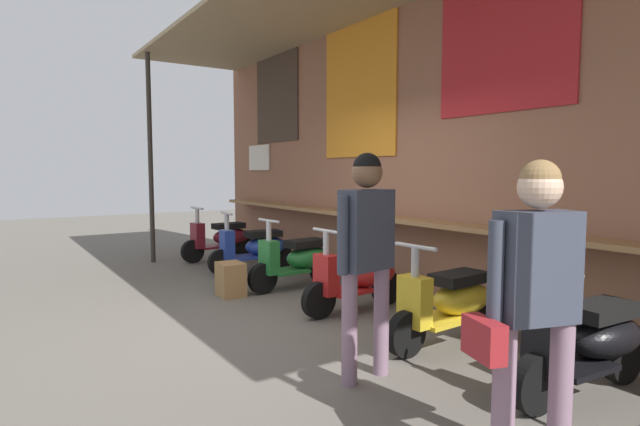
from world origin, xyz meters
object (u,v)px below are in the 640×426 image
object	(u,v)px
scooter_maroon	(223,238)
merchandise_crate	(231,279)
scooter_blue	(257,247)
scooter_green	(299,259)
scooter_red	(360,277)
scooter_yellow	(450,302)
scooter_black	(590,341)
shopper_browsing	(366,240)
shopper_with_handbag	(534,286)

from	to	relation	value
scooter_maroon	merchandise_crate	distance (m)	2.73
scooter_blue	scooter_green	bearing A→B (deg)	94.50
scooter_maroon	scooter_blue	world-z (taller)	same
scooter_maroon	scooter_red	world-z (taller)	same
scooter_blue	scooter_yellow	size ratio (longest dim) A/B	1.00
scooter_red	scooter_black	size ratio (longest dim) A/B	1.00
scooter_black	scooter_maroon	bearing A→B (deg)	-85.64
scooter_maroon	shopper_browsing	size ratio (longest dim) A/B	0.81
scooter_maroon	shopper_with_handbag	bearing A→B (deg)	76.37
scooter_blue	scooter_black	xyz separation A→B (m)	(5.26, 0.00, 0.00)
scooter_maroon	shopper_with_handbag	world-z (taller)	shopper_with_handbag
scooter_green	scooter_yellow	bearing A→B (deg)	85.45
scooter_yellow	scooter_blue	bearing A→B (deg)	-93.02
scooter_maroon	scooter_yellow	size ratio (longest dim) A/B	1.00
shopper_browsing	merchandise_crate	size ratio (longest dim) A/B	4.04
shopper_with_handbag	scooter_black	bearing A→B (deg)	123.20
scooter_yellow	scooter_green	bearing A→B (deg)	-93.02
scooter_blue	merchandise_crate	size ratio (longest dim) A/B	3.28
scooter_blue	scooter_green	size ratio (longest dim) A/B	1.00
scooter_green	merchandise_crate	bearing A→B (deg)	-9.80
scooter_maroon	shopper_browsing	distance (m)	5.67
scooter_yellow	shopper_browsing	bearing A→B (deg)	6.23
scooter_green	scooter_black	bearing A→B (deg)	85.45
scooter_maroon	scooter_red	size ratio (longest dim) A/B	1.00
scooter_red	merchandise_crate	size ratio (longest dim) A/B	3.28
scooter_blue	merchandise_crate	xyz separation A→B (m)	(1.20, -0.97, -0.17)
scooter_yellow	scooter_red	bearing A→B (deg)	-93.02
scooter_black	merchandise_crate	size ratio (longest dim) A/B	3.28
merchandise_crate	scooter_red	bearing A→B (deg)	34.08
shopper_with_handbag	scooter_red	bearing A→B (deg)	176.31
scooter_black	shopper_with_handbag	world-z (taller)	shopper_with_handbag
shopper_browsing	scooter_maroon	bearing A→B (deg)	159.39
merchandise_crate	shopper_with_handbag	bearing A→B (deg)	-3.00
scooter_maroon	scooter_yellow	distance (m)	5.32
scooter_blue	shopper_browsing	distance (m)	4.37
scooter_red	shopper_browsing	distance (m)	2.04
scooter_blue	shopper_browsing	xyz separation A→B (m)	(4.16, -1.15, 0.69)
scooter_red	merchandise_crate	distance (m)	1.74
scooter_maroon	scooter_green	size ratio (longest dim) A/B	1.00
scooter_blue	scooter_red	distance (m)	2.63
scooter_blue	shopper_browsing	size ratio (longest dim) A/B	0.81
shopper_browsing	merchandise_crate	distance (m)	3.09
scooter_blue	shopper_with_handbag	world-z (taller)	shopper_with_handbag
scooter_maroon	scooter_green	bearing A→B (deg)	86.18
scooter_black	scooter_green	bearing A→B (deg)	-85.64
scooter_black	shopper_browsing	xyz separation A→B (m)	(-1.10, -1.15, 0.69)
scooter_black	shopper_browsing	world-z (taller)	shopper_browsing
scooter_maroon	shopper_with_handbag	size ratio (longest dim) A/B	0.85
scooter_green	shopper_with_handbag	xyz separation A→B (m)	(4.29, -1.20, 0.62)
scooter_maroon	shopper_with_handbag	distance (m)	7.05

